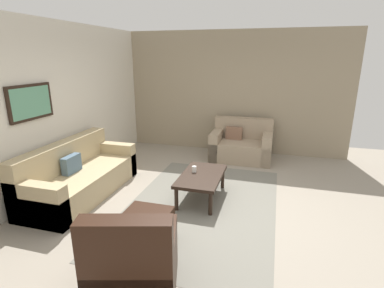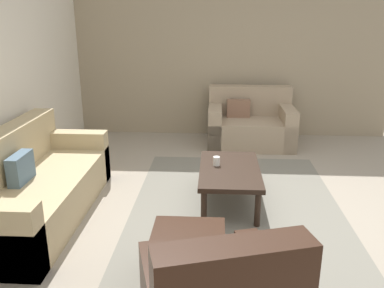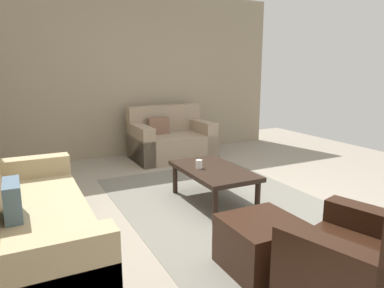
{
  "view_description": "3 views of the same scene",
  "coord_description": "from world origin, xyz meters",
  "px_view_note": "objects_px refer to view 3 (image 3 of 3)",
  "views": [
    {
      "loc": [
        -4.02,
        -0.99,
        2.23
      ],
      "look_at": [
        0.29,
        0.24,
        0.9
      ],
      "focal_mm": 27.78,
      "sensor_mm": 36.0,
      "label": 1
    },
    {
      "loc": [
        -3.78,
        0.24,
        1.99
      ],
      "look_at": [
        -0.11,
        0.46,
        0.79
      ],
      "focal_mm": 37.84,
      "sensor_mm": 36.0,
      "label": 2
    },
    {
      "loc": [
        -3.1,
        2.03,
        1.54
      ],
      "look_at": [
        0.26,
        0.35,
        0.72
      ],
      "focal_mm": 33.25,
      "sensor_mm": 36.0,
      "label": 3
    }
  ],
  "objects_px": {
    "coffee_table": "(213,173)",
    "armchair_leather": "(377,278)",
    "couch_main": "(17,227)",
    "ottoman": "(262,245)",
    "couch_loveseat": "(169,140)",
    "cup": "(199,164)"
  },
  "relations": [
    {
      "from": "couch_main",
      "to": "couch_loveseat",
      "type": "height_order",
      "value": "same"
    },
    {
      "from": "couch_main",
      "to": "coffee_table",
      "type": "bearing_deg",
      "value": -78.44
    },
    {
      "from": "ottoman",
      "to": "cup",
      "type": "xyz_separation_m",
      "value": [
        1.44,
        -0.21,
        0.26
      ]
    },
    {
      "from": "couch_loveseat",
      "to": "armchair_leather",
      "type": "distance_m",
      "value": 4.36
    },
    {
      "from": "cup",
      "to": "coffee_table",
      "type": "bearing_deg",
      "value": -118.98
    },
    {
      "from": "armchair_leather",
      "to": "ottoman",
      "type": "distance_m",
      "value": 0.83
    },
    {
      "from": "couch_loveseat",
      "to": "coffee_table",
      "type": "height_order",
      "value": "couch_loveseat"
    },
    {
      "from": "couch_loveseat",
      "to": "ottoman",
      "type": "xyz_separation_m",
      "value": [
        -3.54,
        0.74,
        -0.1
      ]
    },
    {
      "from": "couch_loveseat",
      "to": "armchair_leather",
      "type": "height_order",
      "value": "armchair_leather"
    },
    {
      "from": "armchair_leather",
      "to": "coffee_table",
      "type": "distance_m",
      "value": 2.16
    },
    {
      "from": "couch_main",
      "to": "ottoman",
      "type": "distance_m",
      "value": 1.92
    },
    {
      "from": "couch_main",
      "to": "couch_loveseat",
      "type": "relative_size",
      "value": 1.65
    },
    {
      "from": "ottoman",
      "to": "coffee_table",
      "type": "xyz_separation_m",
      "value": [
        1.36,
        -0.35,
        0.16
      ]
    },
    {
      "from": "couch_loveseat",
      "to": "cup",
      "type": "height_order",
      "value": "couch_loveseat"
    },
    {
      "from": "couch_main",
      "to": "armchair_leather",
      "type": "distance_m",
      "value": 2.58
    },
    {
      "from": "armchair_leather",
      "to": "ottoman",
      "type": "bearing_deg",
      "value": 16.2
    },
    {
      "from": "armchair_leather",
      "to": "cup",
      "type": "relative_size",
      "value": 10.14
    },
    {
      "from": "couch_loveseat",
      "to": "armchair_leather",
      "type": "bearing_deg",
      "value": 173.33
    },
    {
      "from": "couch_main",
      "to": "ottoman",
      "type": "bearing_deg",
      "value": -119.47
    },
    {
      "from": "couch_loveseat",
      "to": "coffee_table",
      "type": "relative_size",
      "value": 1.19
    },
    {
      "from": "couch_loveseat",
      "to": "coffee_table",
      "type": "xyz_separation_m",
      "value": [
        -2.18,
        0.38,
        0.06
      ]
    },
    {
      "from": "coffee_table",
      "to": "armchair_leather",
      "type": "bearing_deg",
      "value": 176.74
    }
  ]
}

